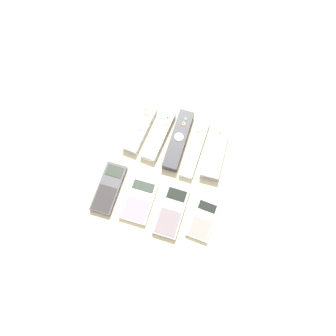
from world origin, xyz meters
The scene contains 10 objects.
ground_plane centered at (0.00, 0.00, 0.00)m, with size 3.00×3.00×0.00m, color beige.
remote_0 centered at (-0.13, 0.12, 0.01)m, with size 0.05×0.17×0.02m.
remote_1 centered at (-0.07, 0.12, 0.01)m, with size 0.06×0.18×0.02m.
remote_2 centered at (0.00, 0.13, 0.01)m, with size 0.06×0.21×0.03m.
remote_3 centered at (0.06, 0.12, 0.01)m, with size 0.04×0.21×0.02m.
remote_4 centered at (0.12, 0.12, 0.01)m, with size 0.07×0.17×0.03m.
calculator_0 centered at (-0.15, -0.09, 0.01)m, with size 0.07×0.16×0.02m.
calculator_1 centered at (-0.05, -0.10, 0.01)m, with size 0.09×0.14×0.01m.
calculator_2 centered at (0.05, -0.10, 0.01)m, with size 0.07×0.15×0.02m.
calculator_3 centered at (0.15, -0.09, 0.01)m, with size 0.07×0.12×0.01m.
Camera 1 is at (0.12, -0.31, 0.95)m, focal length 35.00 mm.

